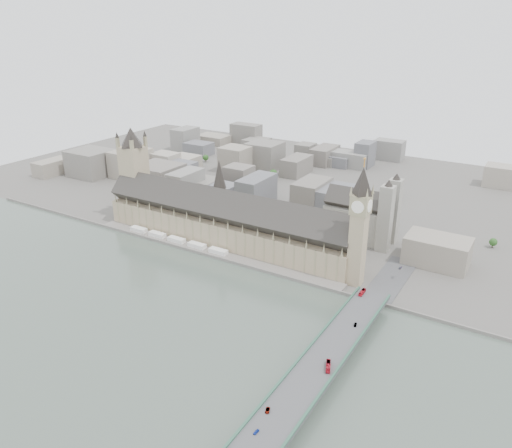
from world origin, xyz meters
The scene contains 20 objects.
ground centered at (0.00, 0.00, 0.00)m, with size 900.00×900.00×0.00m, color #595651.
river_thames centered at (0.00, -165.00, 0.00)m, with size 600.00×600.00×0.00m, color #48554A.
embankment_wall centered at (0.00, -15.00, 1.50)m, with size 600.00×1.50×3.00m, color slate.
river_terrace centered at (0.00, -7.50, 1.00)m, with size 270.00×15.00×2.00m, color slate.
terrace_tents centered at (-40.00, -7.00, 4.00)m, with size 118.00×7.00×4.00m.
palace_of_westminster centered at (0.00, 19.70, 22.71)m, with size 265.00×40.73×55.44m.
elizabeth_tower centered at (138.00, 8.00, 58.09)m, with size 17.00×17.00×107.50m.
victoria_tower centered at (-122.00, 26.00, 55.20)m, with size 30.00×30.00×100.00m.
central_tower centered at (-10.00, 26.00, 57.92)m, with size 13.00×13.00×48.00m.
westminster_bridge centered at (162.00, -87.50, 5.12)m, with size 25.00×325.00×10.25m, color #474749.
bridge_parapets centered at (162.00, -132.00, 10.82)m, with size 25.00×235.00×1.15m, color #335E4A, non-canonical shape.
westminster_abbey centered at (110.92, 95.00, 25.08)m, with size 68.00×36.00×64.00m.
city_skyline_inland centered at (0.00, 245.00, 19.00)m, with size 720.00×360.00×38.00m, color gray, non-canonical shape.
park_trees centered at (-10.00, 60.00, 7.50)m, with size 110.00×30.00×15.00m, color #184117, non-canonical shape.
red_bus_north centered at (155.19, -22.55, 11.69)m, with size 2.42×10.33×2.88m, color red.
red_bus_south centered at (168.52, -116.70, 11.79)m, with size 2.59×11.08×3.09m, color red.
car_blue centered at (157.93, -182.25, 10.90)m, with size 1.53×3.81×1.30m, color #18339D.
car_silver centered at (166.17, -65.48, 10.97)m, with size 1.52×4.36×1.44m, color gray.
car_grey centered at (155.36, -166.29, 10.91)m, with size 2.20×4.77×1.32m, color gray.
car_approach centered at (167.90, 33.74, 10.94)m, with size 1.92×4.72×1.37m, color gray.
Camera 1 is at (258.12, -347.01, 203.62)m, focal length 35.00 mm.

